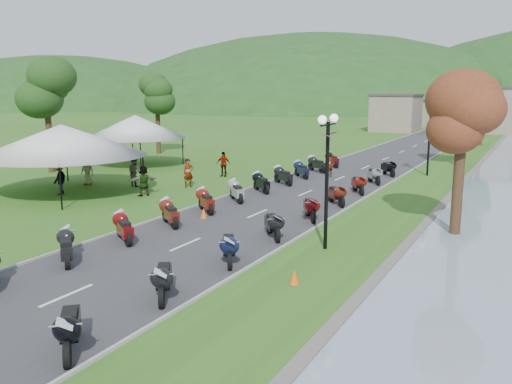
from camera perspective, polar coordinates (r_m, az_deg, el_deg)
The scene contains 12 objects.
road at distance 42.79m, azimuth 11.47°, elevation 2.57°, with size 7.00×120.00×0.02m, color #39393C.
hills_backdrop at distance 201.10m, azimuth 24.76°, elevation 8.10°, with size 360.00×120.00×76.00m, color #285621, non-canonical shape.
far_building at distance 86.85m, azimuth 18.85°, elevation 7.92°, with size 18.00×16.00×5.00m, color gray.
moto_row_left at distance 24.28m, azimuth -9.14°, elevation -2.24°, with size 2.60×43.96×1.10m, color #331411, non-canonical shape.
moto_row_right at distance 21.98m, azimuth 2.03°, elevation -3.48°, with size 2.60×38.84×1.10m, color #331411, non-canonical shape.
vendor_tent_main at distance 33.01m, azimuth -19.63°, elevation 3.26°, with size 6.36×6.36×4.00m, color silver, non-canonical shape.
vendor_tent_side at distance 43.58m, azimuth -12.53°, elevation 5.31°, with size 5.19×5.19×4.00m, color silver, non-canonical shape.
tree_park_left at distance 41.96m, azimuth -21.14°, elevation 8.64°, with size 3.54×3.54×9.83m, color #264F1B, non-canonical shape.
tree_lakeside at distance 23.61m, azimuth 20.79°, elevation 5.19°, with size 2.84×2.84×7.89m, color #264F1B, non-canonical shape.
pedestrian_a at distance 33.71m, azimuth -7.11°, elevation 0.51°, with size 0.65×0.47×1.77m, color slate.
pedestrian_b at distance 34.59m, azimuth -12.61°, elevation 0.59°, with size 0.88×0.48×1.81m, color slate.
pedestrian_c at distance 33.15m, azimuth -19.89°, elevation -0.23°, with size 1.22×0.50×1.89m, color slate.
Camera 1 is at (11.92, -0.66, 5.96)m, focal length 38.00 mm.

